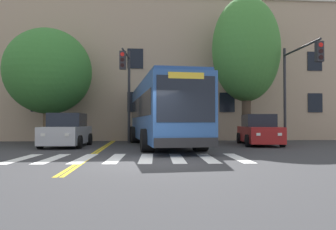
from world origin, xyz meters
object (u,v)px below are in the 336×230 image
car_tan_behind_bus (144,128)px  street_tree_curbside_large (246,50)px  traffic_light_overhead (127,80)px  street_tree_curbside_small (48,72)px  city_bus (161,112)px  car_red_far_lane (259,131)px  car_silver_near_lane (67,131)px  traffic_light_near_corner (298,75)px

car_tan_behind_bus → street_tree_curbside_large: street_tree_curbside_large is taller
car_tan_behind_bus → traffic_light_overhead: bearing=-96.8°
street_tree_curbside_small → city_bus: bearing=-19.2°
car_red_far_lane → car_tan_behind_bus: 12.19m
street_tree_curbside_large → street_tree_curbside_small: (-12.43, -0.05, -1.58)m
traffic_light_overhead → car_silver_near_lane: bearing=-152.5°
street_tree_curbside_large → car_red_far_lane: bearing=-90.2°
car_silver_near_lane → street_tree_curbside_large: bearing=14.2°
car_red_far_lane → street_tree_curbside_small: size_ratio=0.66×
traffic_light_overhead → street_tree_curbside_small: 4.97m
city_bus → car_silver_near_lane: bearing=-176.9°
car_silver_near_lane → car_tan_behind_bus: bearing=68.8°
city_bus → street_tree_curbside_small: street_tree_curbside_small is taller
car_silver_near_lane → car_tan_behind_bus: 11.50m
street_tree_curbside_small → car_silver_near_lane: bearing=-56.7°
car_tan_behind_bus → street_tree_curbside_small: street_tree_curbside_small is taller
street_tree_curbside_large → traffic_light_near_corner: bearing=-59.1°
car_red_far_lane → traffic_light_overhead: traffic_light_overhead is taller
city_bus → street_tree_curbside_large: (5.64, 2.42, 4.15)m
city_bus → car_red_far_lane: size_ratio=2.58×
car_tan_behind_bus → traffic_light_near_corner: 14.33m
car_tan_behind_bus → traffic_light_overhead: traffic_light_overhead is taller
street_tree_curbside_large → car_tan_behind_bus: bearing=129.2°
car_tan_behind_bus → traffic_light_overhead: 9.65m
street_tree_curbside_large → street_tree_curbside_small: street_tree_curbside_large is taller
traffic_light_near_corner → traffic_light_overhead: size_ratio=1.00×
city_bus → street_tree_curbside_large: 7.41m
street_tree_curbside_small → car_red_far_lane: bearing=-10.2°
traffic_light_near_corner → car_tan_behind_bus: bearing=127.0°
car_red_far_lane → traffic_light_overhead: size_ratio=0.83×
street_tree_curbside_large → street_tree_curbside_small: bearing=-179.8°
street_tree_curbside_small → traffic_light_overhead: bearing=-12.2°
traffic_light_overhead → street_tree_curbside_large: (7.61, 1.09, 2.18)m
car_silver_near_lane → traffic_light_overhead: 4.59m
car_red_far_lane → traffic_light_overhead: 8.27m
car_silver_near_lane → car_tan_behind_bus: (4.16, 10.72, 0.02)m
city_bus → traffic_light_near_corner: (7.53, -0.74, 2.06)m
city_bus → car_red_far_lane: bearing=1.4°
car_red_far_lane → street_tree_curbside_large: street_tree_curbside_large is taller
street_tree_curbside_small → traffic_light_near_corner: bearing=-12.2°
car_silver_near_lane → street_tree_curbside_small: street_tree_curbside_small is taller
car_silver_near_lane → traffic_light_near_corner: (12.58, -0.46, 3.10)m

